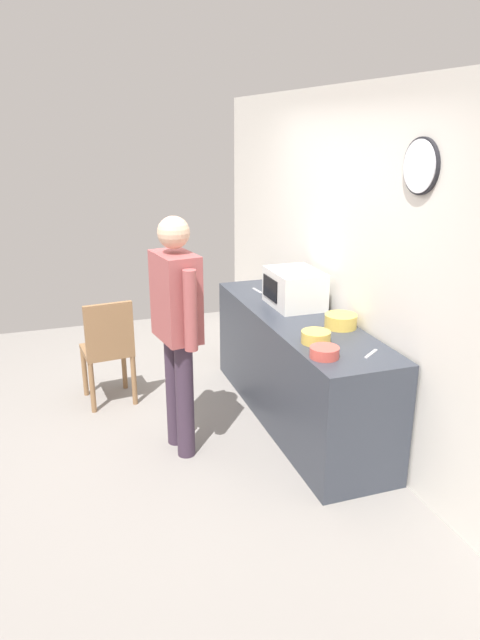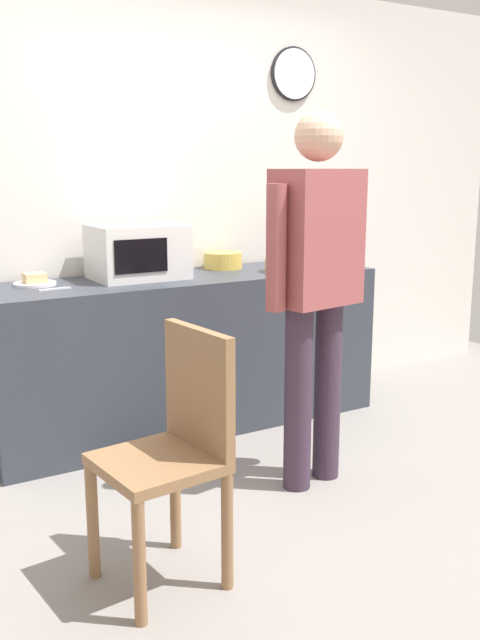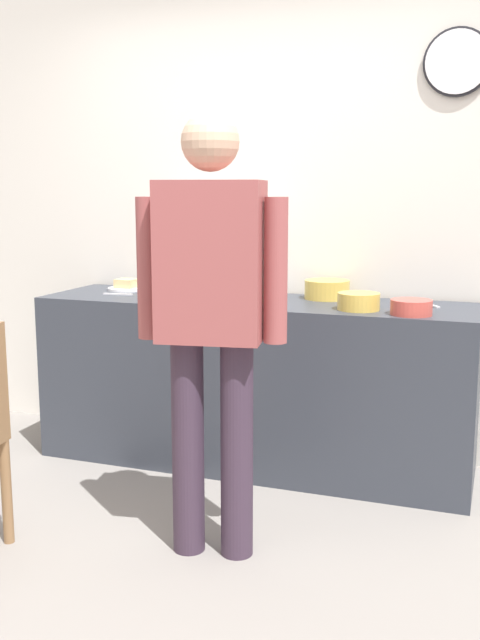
{
  "view_description": "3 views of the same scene",
  "coord_description": "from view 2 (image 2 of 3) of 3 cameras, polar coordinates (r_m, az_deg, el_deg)",
  "views": [
    {
      "loc": [
        3.86,
        -0.58,
        2.31
      ],
      "look_at": [
        -0.11,
        0.75,
        0.89
      ],
      "focal_mm": 32.31,
      "sensor_mm": 36.0,
      "label": 1
    },
    {
      "loc": [
        -1.84,
        -2.39,
        1.51
      ],
      "look_at": [
        -0.05,
        0.63,
        0.74
      ],
      "focal_mm": 39.93,
      "sensor_mm": 36.0,
      "label": 2
    },
    {
      "loc": [
        1.16,
        -2.38,
        1.45
      ],
      "look_at": [
        0.01,
        0.81,
        0.86
      ],
      "focal_mm": 41.12,
      "sensor_mm": 36.0,
      "label": 3
    }
  ],
  "objects": [
    {
      "name": "back_wall",
      "position": [
        4.4,
        -5.97,
        9.51
      ],
      "size": [
        5.4,
        0.13,
        2.6
      ],
      "color": "silver",
      "rests_on": "ground_plane"
    },
    {
      "name": "microwave",
      "position": [
        4.01,
        -8.2,
        5.44
      ],
      "size": [
        0.5,
        0.39,
        0.3
      ],
      "color": "silver",
      "rests_on": "kitchen_counter"
    },
    {
      "name": "ground_plane",
      "position": [
        3.37,
        6.37,
        -14.38
      ],
      "size": [
        6.0,
        6.0,
        0.0
      ],
      "primitive_type": "plane",
      "color": "gray"
    },
    {
      "name": "person_standing",
      "position": [
        3.29,
        6.09,
        3.72
      ],
      "size": [
        0.58,
        0.3,
        1.74
      ],
      "color": "#3A2B3C",
      "rests_on": "ground_plane"
    },
    {
      "name": "sandwich_plate",
      "position": [
        3.91,
        -16.12,
        3.01
      ],
      "size": [
        0.22,
        0.22,
        0.07
      ],
      "color": "white",
      "rests_on": "kitchen_counter"
    },
    {
      "name": "fork_utensil",
      "position": [
        4.63,
        4.8,
        4.59
      ],
      "size": [
        0.12,
        0.15,
        0.01
      ],
      "primitive_type": "cube",
      "rotation": [
        0.0,
        0.0,
        2.2
      ],
      "color": "silver",
      "rests_on": "kitchen_counter"
    },
    {
      "name": "mixing_bowl",
      "position": [
        4.34,
        6.65,
        4.47
      ],
      "size": [
        0.19,
        0.19,
        0.07
      ],
      "primitive_type": "cylinder",
      "color": "#C64C42",
      "rests_on": "kitchen_counter"
    },
    {
      "name": "spoon_utensil",
      "position": [
        3.74,
        -14.62,
        2.42
      ],
      "size": [
        0.17,
        0.04,
        0.01
      ],
      "primitive_type": "cube",
      "rotation": [
        0.0,
        0.0,
        0.1
      ],
      "color": "silver",
      "rests_on": "kitchen_counter"
    },
    {
      "name": "wooden_chair",
      "position": [
        2.62,
        -5.21,
        -9.88
      ],
      "size": [
        0.44,
        0.44,
        0.94
      ],
      "color": "olive",
      "rests_on": "ground_plane"
    },
    {
      "name": "cereal_bowl",
      "position": [
        4.39,
        -1.39,
        4.81
      ],
      "size": [
        0.24,
        0.24,
        0.1
      ],
      "primitive_type": "cylinder",
      "color": "gold",
      "rests_on": "kitchen_counter"
    },
    {
      "name": "kitchen_counter",
      "position": [
        4.16,
        -4.29,
        -2.57
      ],
      "size": [
        2.29,
        0.62,
        0.89
      ],
      "primitive_type": "cube",
      "color": "#333842",
      "rests_on": "ground_plane"
    },
    {
      "name": "salad_bowl",
      "position": [
        4.24,
        3.37,
        4.43
      ],
      "size": [
        0.2,
        0.2,
        0.08
      ],
      "primitive_type": "cylinder",
      "color": "gold",
      "rests_on": "kitchen_counter"
    }
  ]
}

